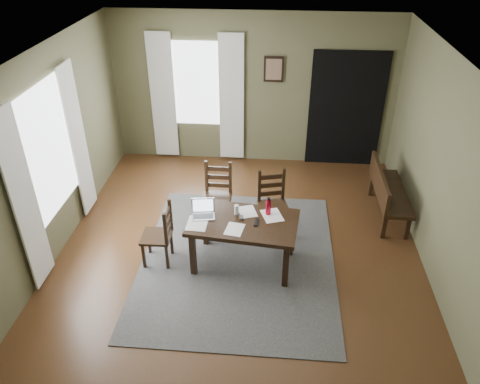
# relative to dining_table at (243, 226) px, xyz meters

# --- Properties ---
(ground) EXTENTS (5.00, 6.00, 0.01)m
(ground) POSITION_rel_dining_table_xyz_m (-0.08, 0.08, -0.62)
(ground) COLOR #492C16
(room_shell) EXTENTS (5.02, 6.02, 2.71)m
(room_shell) POSITION_rel_dining_table_xyz_m (-0.08, 0.08, 1.19)
(room_shell) COLOR brown
(room_shell) RESTS_ON ground
(rug) EXTENTS (2.60, 3.20, 0.01)m
(rug) POSITION_rel_dining_table_xyz_m (-0.08, 0.08, -0.61)
(rug) COLOR #434343
(rug) RESTS_ON ground
(dining_table) EXTENTS (1.46, 0.97, 0.69)m
(dining_table) POSITION_rel_dining_table_xyz_m (0.00, 0.00, 0.00)
(dining_table) COLOR black
(dining_table) RESTS_ON rug
(chair_end) EXTENTS (0.40, 0.39, 0.88)m
(chair_end) POSITION_rel_dining_table_xyz_m (-1.10, -0.04, -0.18)
(chair_end) COLOR black
(chair_end) RESTS_ON rug
(chair_back_left) EXTENTS (0.42, 0.43, 0.95)m
(chair_back_left) POSITION_rel_dining_table_xyz_m (-0.46, 0.95, -0.15)
(chair_back_left) COLOR black
(chair_back_left) RESTS_ON rug
(chair_back_right) EXTENTS (0.50, 0.51, 0.94)m
(chair_back_right) POSITION_rel_dining_table_xyz_m (0.36, 0.80, -0.15)
(chair_back_right) COLOR black
(chair_back_right) RESTS_ON rug
(bench) EXTENTS (0.44, 1.38, 0.78)m
(bench) POSITION_rel_dining_table_xyz_m (2.07, 1.35, -0.15)
(bench) COLOR black
(bench) RESTS_ON ground
(laptop) EXTENTS (0.33, 0.28, 0.21)m
(laptop) POSITION_rel_dining_table_xyz_m (-0.53, 0.10, 0.14)
(laptop) COLOR #B7B7BC
(laptop) RESTS_ON dining_table
(computer_mouse) EXTENTS (0.06, 0.09, 0.03)m
(computer_mouse) POSITION_rel_dining_table_xyz_m (-0.03, 0.05, 0.10)
(computer_mouse) COLOR #3F3F42
(computer_mouse) RESTS_ON dining_table
(tv_remote) EXTENTS (0.06, 0.16, 0.02)m
(tv_remote) POSITION_rel_dining_table_xyz_m (0.17, -0.03, 0.09)
(tv_remote) COLOR black
(tv_remote) RESTS_ON dining_table
(drinking_glass) EXTENTS (0.07, 0.07, 0.14)m
(drinking_glass) POSITION_rel_dining_table_xyz_m (-0.10, 0.15, 0.15)
(drinking_glass) COLOR silver
(drinking_glass) RESTS_ON dining_table
(water_bottle) EXTENTS (0.08, 0.08, 0.24)m
(water_bottle) POSITION_rel_dining_table_xyz_m (0.31, 0.19, 0.20)
(water_bottle) COLOR #B20D25
(water_bottle) RESTS_ON dining_table
(paper_a) EXTENTS (0.27, 0.34, 0.00)m
(paper_a) POSITION_rel_dining_table_xyz_m (-0.58, -0.10, 0.09)
(paper_a) COLOR white
(paper_a) RESTS_ON dining_table
(paper_c) EXTENTS (0.30, 0.34, 0.00)m
(paper_c) POSITION_rel_dining_table_xyz_m (0.03, 0.22, 0.09)
(paper_c) COLOR white
(paper_c) RESTS_ON dining_table
(paper_d) EXTENTS (0.33, 0.38, 0.00)m
(paper_d) POSITION_rel_dining_table_xyz_m (0.36, 0.15, 0.09)
(paper_d) COLOR white
(paper_d) RESTS_ON dining_table
(paper_e) EXTENTS (0.26, 0.31, 0.00)m
(paper_e) POSITION_rel_dining_table_xyz_m (-0.10, -0.19, 0.09)
(paper_e) COLOR white
(paper_e) RESTS_ON dining_table
(window_left) EXTENTS (0.01, 1.30, 1.70)m
(window_left) POSITION_rel_dining_table_xyz_m (-2.55, 0.28, 0.83)
(window_left) COLOR white
(window_left) RESTS_ON ground
(window_back) EXTENTS (1.00, 0.01, 1.50)m
(window_back) POSITION_rel_dining_table_xyz_m (-1.08, 3.05, 0.83)
(window_back) COLOR white
(window_back) RESTS_ON ground
(curtain_left_near) EXTENTS (0.03, 0.48, 2.30)m
(curtain_left_near) POSITION_rel_dining_table_xyz_m (-2.52, -0.54, 0.58)
(curtain_left_near) COLOR silver
(curtain_left_near) RESTS_ON ground
(curtain_left_far) EXTENTS (0.03, 0.48, 2.30)m
(curtain_left_far) POSITION_rel_dining_table_xyz_m (-2.52, 1.10, 0.58)
(curtain_left_far) COLOR silver
(curtain_left_far) RESTS_ON ground
(curtain_back_left) EXTENTS (0.44, 0.03, 2.30)m
(curtain_back_left) POSITION_rel_dining_table_xyz_m (-1.70, 3.02, 0.58)
(curtain_back_left) COLOR silver
(curtain_back_left) RESTS_ON ground
(curtain_back_right) EXTENTS (0.44, 0.03, 2.30)m
(curtain_back_right) POSITION_rel_dining_table_xyz_m (-0.46, 3.02, 0.58)
(curtain_back_right) COLOR silver
(curtain_back_right) RESTS_ON ground
(framed_picture) EXTENTS (0.34, 0.03, 0.44)m
(framed_picture) POSITION_rel_dining_table_xyz_m (0.27, 3.05, 1.13)
(framed_picture) COLOR black
(framed_picture) RESTS_ON ground
(doorway_back) EXTENTS (1.30, 0.03, 2.10)m
(doorway_back) POSITION_rel_dining_table_xyz_m (1.57, 3.05, 0.43)
(doorway_back) COLOR black
(doorway_back) RESTS_ON ground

